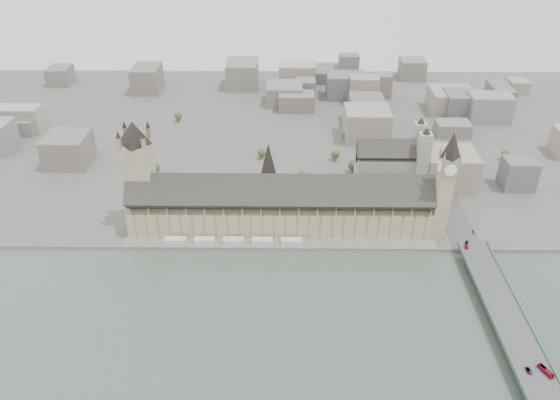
{
  "coord_description": "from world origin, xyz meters",
  "views": [
    {
      "loc": [
        4.81,
        -386.22,
        282.13
      ],
      "look_at": [
        -0.07,
        26.62,
        24.56
      ],
      "focal_mm": 35.0,
      "sensor_mm": 36.0,
      "label": 1
    }
  ],
  "objects_px": {
    "elizabeth_tower": "(446,179)",
    "westminster_abbey": "(392,164)",
    "westminster_bridge": "(500,306)",
    "car_grey": "(528,370)",
    "victoria_tower": "(139,169)",
    "car_approach": "(474,232)",
    "red_bus_south": "(546,371)",
    "red_bus_north": "(467,245)",
    "palace_of_westminster": "(280,206)",
    "car_blue": "(531,372)"
  },
  "relations": [
    {
      "from": "westminster_abbey",
      "to": "car_blue",
      "type": "distance_m",
      "value": 252.4
    },
    {
      "from": "westminster_bridge",
      "to": "red_bus_north",
      "type": "distance_m",
      "value": 66.9
    },
    {
      "from": "victoria_tower",
      "to": "westminster_abbey",
      "type": "xyz_separation_m",
      "value": [
        232.92,
        69.0,
        -30.12
      ]
    },
    {
      "from": "palace_of_westminster",
      "to": "elizabeth_tower",
      "type": "xyz_separation_m",
      "value": [
        138.0,
        -11.7,
        35.38
      ]
    },
    {
      "from": "car_grey",
      "to": "red_bus_south",
      "type": "bearing_deg",
      "value": -4.55
    },
    {
      "from": "westminster_bridge",
      "to": "red_bus_south",
      "type": "relative_size",
      "value": 27.8
    },
    {
      "from": "red_bus_north",
      "to": "car_approach",
      "type": "distance_m",
      "value": 22.32
    },
    {
      "from": "westminster_abbey",
      "to": "car_grey",
      "type": "bearing_deg",
      "value": -79.27
    },
    {
      "from": "elizabeth_tower",
      "to": "car_grey",
      "type": "relative_size",
      "value": 19.95
    },
    {
      "from": "elizabeth_tower",
      "to": "westminster_abbey",
      "type": "bearing_deg",
      "value": 107.29
    },
    {
      "from": "westminster_abbey",
      "to": "car_grey",
      "type": "distance_m",
      "value": 251.18
    },
    {
      "from": "palace_of_westminster",
      "to": "car_grey",
      "type": "distance_m",
      "value": 232.92
    },
    {
      "from": "elizabeth_tower",
      "to": "westminster_abbey",
      "type": "xyz_separation_m",
      "value": [
        -27.08,
        87.0,
        -33.01
      ]
    },
    {
      "from": "elizabeth_tower",
      "to": "palace_of_westminster",
      "type": "bearing_deg",
      "value": 175.15
    },
    {
      "from": "red_bus_south",
      "to": "car_grey",
      "type": "bearing_deg",
      "value": 149.59
    },
    {
      "from": "westminster_bridge",
      "to": "car_approach",
      "type": "relative_size",
      "value": 59.38
    },
    {
      "from": "westminster_abbey",
      "to": "red_bus_south",
      "type": "distance_m",
      "value": 254.29
    },
    {
      "from": "westminster_abbey",
      "to": "car_approach",
      "type": "bearing_deg",
      "value": -60.16
    },
    {
      "from": "car_grey",
      "to": "victoria_tower",
      "type": "bearing_deg",
      "value": 149.06
    },
    {
      "from": "victoria_tower",
      "to": "car_approach",
      "type": "relative_size",
      "value": 18.27
    },
    {
      "from": "red_bus_north",
      "to": "victoria_tower",
      "type": "bearing_deg",
      "value": -173.54
    },
    {
      "from": "westminster_bridge",
      "to": "westminster_abbey",
      "type": "distance_m",
      "value": 190.56
    },
    {
      "from": "elizabeth_tower",
      "to": "car_approach",
      "type": "xyz_separation_m",
      "value": [
        28.58,
        -10.03,
        -47.04
      ]
    },
    {
      "from": "westminster_bridge",
      "to": "red_bus_south",
      "type": "xyz_separation_m",
      "value": [
        5.86,
        -64.98,
        6.75
      ]
    },
    {
      "from": "red_bus_north",
      "to": "car_approach",
      "type": "relative_size",
      "value": 1.72
    },
    {
      "from": "car_blue",
      "to": "red_bus_south",
      "type": "bearing_deg",
      "value": 10.14
    },
    {
      "from": "elizabeth_tower",
      "to": "westminster_abbey",
      "type": "height_order",
      "value": "elizabeth_tower"
    },
    {
      "from": "palace_of_westminster",
      "to": "elizabeth_tower",
      "type": "distance_m",
      "value": 142.94
    },
    {
      "from": "westminster_abbey",
      "to": "car_blue",
      "type": "height_order",
      "value": "westminster_abbey"
    },
    {
      "from": "westminster_bridge",
      "to": "westminster_abbey",
      "type": "height_order",
      "value": "westminster_abbey"
    },
    {
      "from": "car_approach",
      "to": "red_bus_north",
      "type": "bearing_deg",
      "value": -119.99
    },
    {
      "from": "victoria_tower",
      "to": "red_bus_south",
      "type": "xyz_separation_m",
      "value": [
        289.86,
        -178.48,
        -43.33
      ]
    },
    {
      "from": "red_bus_north",
      "to": "palace_of_westminster",
      "type": "bearing_deg",
      "value": -178.65
    },
    {
      "from": "victoria_tower",
      "to": "car_grey",
      "type": "xyz_separation_m",
      "value": [
        279.61,
        -177.4,
        -44.21
      ]
    },
    {
      "from": "westminster_abbey",
      "to": "red_bus_south",
      "type": "bearing_deg",
      "value": -77.04
    },
    {
      "from": "car_blue",
      "to": "car_approach",
      "type": "distance_m",
      "value": 150.61
    },
    {
      "from": "car_approach",
      "to": "westminster_bridge",
      "type": "bearing_deg",
      "value": -92.55
    },
    {
      "from": "red_bus_south",
      "to": "westminster_bridge",
      "type": "bearing_deg",
      "value": 70.75
    },
    {
      "from": "elizabeth_tower",
      "to": "car_approach",
      "type": "relative_size",
      "value": 19.64
    },
    {
      "from": "westminster_bridge",
      "to": "car_grey",
      "type": "bearing_deg",
      "value": -93.93
    },
    {
      "from": "elizabeth_tower",
      "to": "victoria_tower",
      "type": "height_order",
      "value": "elizabeth_tower"
    },
    {
      "from": "car_blue",
      "to": "westminster_abbey",
      "type": "bearing_deg",
      "value": 111.39
    },
    {
      "from": "victoria_tower",
      "to": "red_bus_north",
      "type": "relative_size",
      "value": 10.62
    },
    {
      "from": "palace_of_westminster",
      "to": "car_approach",
      "type": "relative_size",
      "value": 48.42
    },
    {
      "from": "red_bus_north",
      "to": "elizabeth_tower",
      "type": "bearing_deg",
      "value": 136.66
    },
    {
      "from": "palace_of_westminster",
      "to": "westminster_abbey",
      "type": "relative_size",
      "value": 3.9
    },
    {
      "from": "palace_of_westminster",
      "to": "westminster_abbey",
      "type": "distance_m",
      "value": 134.09
    },
    {
      "from": "palace_of_westminster",
      "to": "car_approach",
      "type": "xyz_separation_m",
      "value": [
        166.58,
        -21.73,
        -11.66
      ]
    },
    {
      "from": "palace_of_westminster",
      "to": "red_bus_south",
      "type": "bearing_deg",
      "value": -45.73
    },
    {
      "from": "car_blue",
      "to": "car_grey",
      "type": "bearing_deg",
      "value": 147.39
    }
  ]
}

